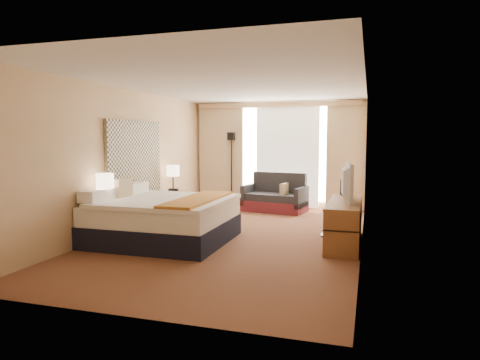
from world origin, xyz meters
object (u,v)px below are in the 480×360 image
(television, at_px, (342,182))
(lamp_right, at_px, (173,171))
(bed, at_px, (163,219))
(floor_lamp, at_px, (231,154))
(media_dresser, at_px, (344,223))
(loveseat, at_px, (275,199))
(lamp_left, at_px, (105,182))
(nightstand_left, at_px, (106,226))
(desk_chair, at_px, (338,212))
(nightstand_right, at_px, (174,204))

(television, bearing_deg, lamp_right, 62.91)
(bed, relative_size, floor_lamp, 1.14)
(media_dresser, height_order, loveseat, loveseat)
(television, bearing_deg, lamp_left, 100.21)
(lamp_left, bearing_deg, nightstand_left, 112.61)
(floor_lamp, height_order, lamp_left, floor_lamp)
(nightstand_left, distance_m, lamp_right, 2.56)
(floor_lamp, relative_size, lamp_left, 3.15)
(desk_chair, height_order, lamp_right, lamp_right)
(lamp_right, bearing_deg, media_dresser, -20.84)
(nightstand_right, relative_size, television, 0.52)
(media_dresser, bearing_deg, nightstand_left, -164.16)
(nightstand_right, bearing_deg, bed, -68.94)
(lamp_right, bearing_deg, nightstand_left, -90.26)
(loveseat, xyz_separation_m, floor_lamp, (-1.24, 0.48, 1.02))
(loveseat, bearing_deg, lamp_left, -106.49)
(loveseat, bearing_deg, media_dresser, -48.03)
(lamp_right, bearing_deg, bed, -68.78)
(desk_chair, distance_m, lamp_right, 3.69)
(nightstand_left, relative_size, nightstand_right, 1.00)
(lamp_right, bearing_deg, nightstand_right, 103.89)
(desk_chair, relative_size, lamp_right, 1.70)
(nightstand_left, xyz_separation_m, nightstand_right, (0.00, 2.50, 0.00))
(nightstand_left, bearing_deg, media_dresser, 15.84)
(lamp_right, distance_m, television, 3.90)
(desk_chair, relative_size, television, 0.92)
(nightstand_left, height_order, desk_chair, desk_chair)
(bed, distance_m, lamp_right, 2.29)
(lamp_right, bearing_deg, loveseat, 35.94)
(nightstand_right, bearing_deg, lamp_right, -76.11)
(floor_lamp, relative_size, lamp_right, 3.21)
(nightstand_right, relative_size, loveseat, 0.36)
(lamp_left, relative_size, television, 0.55)
(nightstand_right, xyz_separation_m, lamp_right, (0.01, -0.05, 0.72))
(television, bearing_deg, desk_chair, 3.98)
(loveseat, height_order, desk_chair, desk_chair)
(nightstand_left, distance_m, bed, 0.91)
(media_dresser, distance_m, desk_chair, 0.56)
(loveseat, xyz_separation_m, lamp_left, (-1.96, -3.88, 0.71))
(lamp_left, height_order, television, television)
(media_dresser, relative_size, bed, 0.85)
(media_dresser, height_order, desk_chair, desk_chair)
(floor_lamp, distance_m, television, 4.42)
(bed, distance_m, loveseat, 3.66)
(loveseat, bearing_deg, nightstand_left, -106.58)
(loveseat, height_order, floor_lamp, floor_lamp)
(nightstand_left, relative_size, lamp_right, 0.95)
(desk_chair, bearing_deg, lamp_right, 142.92)
(loveseat, bearing_deg, bed, -98.08)
(nightstand_right, xyz_separation_m, floor_lamp, (0.72, 1.85, 1.04))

